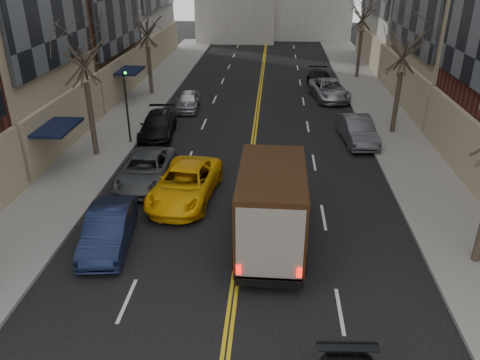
# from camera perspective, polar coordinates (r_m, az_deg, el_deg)

# --- Properties ---
(sidewalk_left) EXTENTS (4.00, 66.00, 0.15)m
(sidewalk_left) POSITION_cam_1_polar(r_m,az_deg,el_deg) (34.13, -13.43, 7.53)
(sidewalk_left) COLOR slate
(sidewalk_left) RESTS_ON ground
(sidewalk_right) EXTENTS (4.00, 66.00, 0.15)m
(sidewalk_right) POSITION_cam_1_polar(r_m,az_deg,el_deg) (33.53, 17.64, 6.69)
(sidewalk_right) COLOR slate
(sidewalk_right) RESTS_ON ground
(tree_lf_mid) EXTENTS (3.20, 3.20, 8.91)m
(tree_lf_mid) POSITION_cam_1_polar(r_m,az_deg,el_deg) (26.18, -18.97, 16.20)
(tree_lf_mid) COLOR #382D23
(tree_lf_mid) RESTS_ON sidewalk_left
(tree_lf_far) EXTENTS (3.20, 3.20, 8.12)m
(tree_lf_far) POSITION_cam_1_polar(r_m,az_deg,el_deg) (38.49, -11.44, 18.84)
(tree_lf_far) COLOR #382D23
(tree_lf_far) RESTS_ON sidewalk_left
(tree_rt_mid) EXTENTS (3.20, 3.20, 8.32)m
(tree_rt_mid) POSITION_cam_1_polar(r_m,az_deg,el_deg) (30.22, 19.65, 16.40)
(tree_rt_mid) COLOR #382D23
(tree_rt_mid) RESTS_ON sidewalk_right
(tree_rt_far) EXTENTS (3.20, 3.20, 9.11)m
(tree_rt_far) POSITION_cam_1_polar(r_m,az_deg,el_deg) (44.74, 14.97, 20.34)
(tree_rt_far) COLOR #382D23
(tree_rt_far) RESTS_ON sidewalk_right
(traffic_signal) EXTENTS (0.29, 0.26, 4.70)m
(traffic_signal) POSITION_cam_1_polar(r_m,az_deg,el_deg) (28.32, -13.73, 9.60)
(traffic_signal) COLOR black
(traffic_signal) RESTS_ON sidewalk_left
(ups_truck) EXTENTS (2.67, 6.40, 3.49)m
(ups_truck) POSITION_cam_1_polar(r_m,az_deg,el_deg) (17.83, 3.86, -3.13)
(ups_truck) COLOR black
(ups_truck) RESTS_ON ground
(taxi) EXTENTS (3.12, 5.80, 1.55)m
(taxi) POSITION_cam_1_polar(r_m,az_deg,el_deg) (21.82, -6.69, -0.47)
(taxi) COLOR #FFB80A
(taxi) RESTS_ON ground
(pedestrian) EXTENTS (0.54, 0.74, 1.85)m
(pedestrian) POSITION_cam_1_polar(r_m,az_deg,el_deg) (23.58, 5.20, 2.08)
(pedestrian) COLOR black
(pedestrian) RESTS_ON ground
(parked_lf_b) EXTENTS (2.09, 4.65, 1.48)m
(parked_lf_b) POSITION_cam_1_polar(r_m,az_deg,el_deg) (18.98, -15.73, -5.76)
(parked_lf_b) COLOR #101834
(parked_lf_b) RESTS_ON ground
(parked_lf_c) EXTENTS (2.41, 5.10, 1.41)m
(parked_lf_c) POSITION_cam_1_polar(r_m,az_deg,el_deg) (23.76, -11.43, 1.25)
(parked_lf_c) COLOR #494C50
(parked_lf_c) RESTS_ON ground
(parked_lf_d) EXTENTS (2.42, 5.09, 1.43)m
(parked_lf_d) POSITION_cam_1_polar(r_m,az_deg,el_deg) (29.93, -10.00, 6.59)
(parked_lf_d) COLOR black
(parked_lf_d) RESTS_ON ground
(parked_lf_e) EXTENTS (1.78, 3.98, 1.33)m
(parked_lf_e) POSITION_cam_1_polar(r_m,az_deg,el_deg) (35.07, -6.33, 9.58)
(parked_lf_e) COLOR #ACAEB4
(parked_lf_e) RESTS_ON ground
(parked_rt_a) EXTENTS (2.08, 4.85, 1.55)m
(parked_rt_a) POSITION_cam_1_polar(r_m,az_deg,el_deg) (29.33, 14.15, 5.91)
(parked_rt_a) COLOR #44454B
(parked_rt_a) RESTS_ON ground
(parked_rt_b) EXTENTS (3.18, 5.66, 1.49)m
(parked_rt_b) POSITION_cam_1_polar(r_m,az_deg,el_deg) (38.26, 10.83, 10.78)
(parked_rt_b) COLOR #9B9CA2
(parked_rt_b) RESTS_ON ground
(parked_rt_c) EXTENTS (2.16, 4.95, 1.42)m
(parked_rt_c) POSITION_cam_1_polar(r_m,az_deg,el_deg) (41.50, 9.75, 11.97)
(parked_rt_c) COLOR black
(parked_rt_c) RESTS_ON ground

